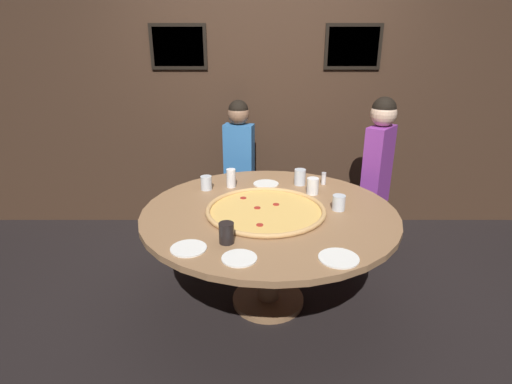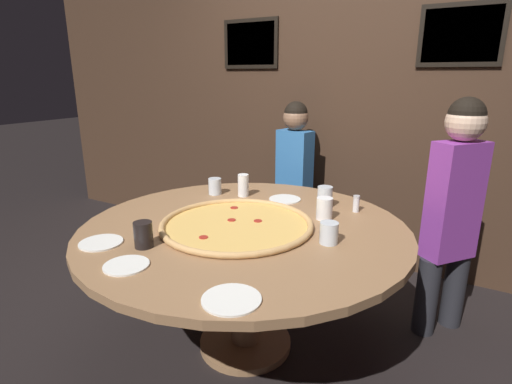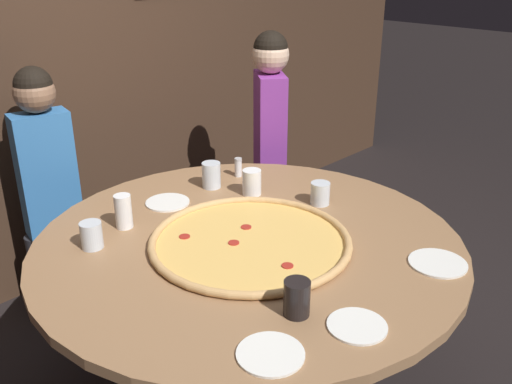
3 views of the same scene
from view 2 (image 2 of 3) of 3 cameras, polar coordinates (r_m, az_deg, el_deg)
The scene contains 17 objects.
ground_plane at distance 2.47m, azimuth -1.52°, elevation -20.95°, with size 24.00×24.00×0.00m, color black.
back_wall at distance 3.30m, azimuth 11.97°, elevation 12.68°, with size 6.40×0.08×2.60m.
dining_table at distance 2.15m, azimuth -1.65°, elevation -7.66°, with size 1.71×1.71×0.74m.
giant_pizza at distance 2.09m, azimuth -2.79°, elevation -4.59°, with size 0.80×0.80×0.03m.
drink_cup_by_shaker at distance 1.90m, azimuth -15.80°, elevation -5.88°, with size 0.09×0.09×0.12m, color black.
drink_cup_far_right at distance 2.59m, azimuth -1.83°, elevation 0.96°, with size 0.07×0.07×0.14m, color white.
drink_cup_front_edge at distance 2.65m, azimuth -5.89°, elevation 0.82°, with size 0.08×0.08×0.11m, color silver.
drink_cup_centre_back at distance 2.41m, azimuth 9.81°, elevation -0.68°, with size 0.09×0.09×0.12m, color silver.
drink_cup_near_left at distance 2.21m, azimuth 9.75°, elevation -2.34°, with size 0.09×0.09×0.12m, color white.
drink_cup_near_right at distance 1.90m, azimuth 10.39°, elevation -5.76°, with size 0.09×0.09×0.10m, color silver.
white_plate_left_side at distance 1.76m, azimuth -18.04°, elevation -9.93°, with size 0.19×0.19×0.01m, color white.
white_plate_beside_cup at distance 1.45m, azimuth -3.53°, elevation -15.06°, with size 0.21×0.21×0.01m, color white.
white_plate_right_side at distance 2.02m, azimuth -21.27°, elevation -6.76°, with size 0.20×0.20×0.01m, color white.
white_plate_far_back at distance 2.53m, azimuth 4.14°, elevation -1.03°, with size 0.20×0.20×0.01m, color white.
condiment_shaker at distance 2.36m, azimuth 14.12°, elevation -1.61°, with size 0.04×0.04×0.10m.
diner_side_right at distance 3.20m, azimuth 5.47°, elevation 2.64°, with size 0.34×0.20×1.31m.
diner_far_left at distance 2.51m, azimuth 26.36°, elevation -1.80°, with size 0.31×0.35×1.39m.
Camera 2 is at (1.04, -1.67, 1.50)m, focal length 28.00 mm.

